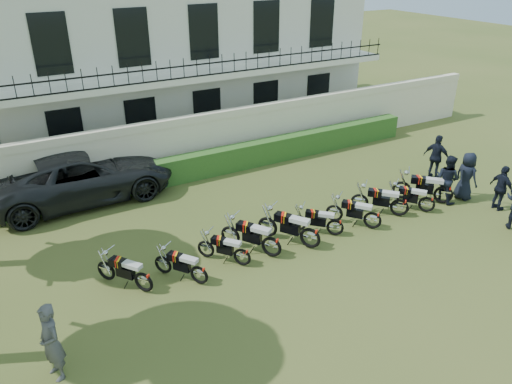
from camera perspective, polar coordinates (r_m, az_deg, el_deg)
ground at (r=14.54m, az=5.79°, el=-8.33°), size 100.00×100.00×0.00m
perimeter_wall at (r=20.31m, az=-7.06°, el=5.64°), size 30.00×0.35×2.30m
hedge at (r=20.25m, az=-3.46°, el=3.69°), size 18.00×0.60×1.00m
building at (r=25.10m, az=-12.92°, el=15.14°), size 20.40×9.60×7.40m
motorcycle_0 at (r=13.52m, az=-12.76°, el=-9.52°), size 1.13×1.52×0.99m
motorcycle_1 at (r=13.58m, az=-6.53°, el=-8.94°), size 1.05×1.44×0.93m
motorcycle_2 at (r=14.23m, az=-1.59°, el=-6.99°), size 1.12×1.37×0.92m
motorcycle_3 at (r=14.57m, az=1.79°, el=-5.75°), size 1.20×1.74×1.10m
motorcycle_4 at (r=15.04m, az=6.24°, el=-4.70°), size 1.22×1.82×1.14m
motorcycle_5 at (r=15.84m, az=9.07°, el=-3.60°), size 1.28×1.27×0.94m
motorcycle_6 at (r=16.43m, az=13.22°, el=-2.72°), size 1.20×1.52×1.01m
motorcycle_7 at (r=17.42m, az=16.12°, el=-1.26°), size 1.41×1.48×1.06m
motorcycle_8 at (r=17.99m, az=18.98°, el=-0.96°), size 1.15×1.44×0.96m
motorcycle_9 at (r=18.76m, az=20.69°, el=0.17°), size 1.54×1.57×1.14m
suv at (r=18.83m, az=-19.24°, el=1.71°), size 6.41×3.06×1.77m
inspector at (r=11.48m, az=-22.39°, el=-15.63°), size 0.61×0.76×1.81m
officer_2 at (r=19.02m, az=26.25°, el=0.40°), size 0.51×0.99×1.62m
officer_3 at (r=19.33m, az=22.91°, el=1.70°), size 0.57×0.87×1.76m
officer_4 at (r=18.85m, az=21.03°, el=1.42°), size 0.77×0.93×1.76m
officer_5 at (r=20.67m, az=19.92°, el=3.77°), size 0.74×1.13×1.78m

